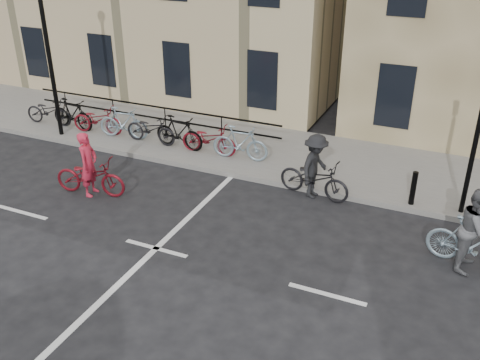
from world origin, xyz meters
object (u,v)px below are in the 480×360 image
at_px(traffic_light, 479,125).
at_px(lamp_post, 46,34).
at_px(cyclist_dark, 315,173).
at_px(cyclist_grey, 475,237).
at_px(cyclist_pink, 90,173).

xyz_separation_m(traffic_light, lamp_post, (-12.70, 0.06, 1.04)).
bearing_deg(cyclist_dark, cyclist_grey, -104.72).
distance_m(lamp_post, cyclist_dark, 9.44).
bearing_deg(traffic_light, cyclist_pink, -163.24).
height_order(lamp_post, cyclist_pink, lamp_post).
bearing_deg(cyclist_pink, lamp_post, 41.09).
relative_size(cyclist_grey, cyclist_dark, 0.97).
xyz_separation_m(cyclist_pink, cyclist_dark, (5.52, 2.33, 0.08)).
distance_m(lamp_post, cyclist_grey, 13.49).
xyz_separation_m(lamp_post, cyclist_pink, (3.49, -2.83, -2.88)).
height_order(traffic_light, cyclist_pink, traffic_light).
xyz_separation_m(lamp_post, cyclist_dark, (9.01, -0.50, -2.79)).
relative_size(traffic_light, cyclist_dark, 1.89).
distance_m(cyclist_grey, cyclist_dark, 4.37).
relative_size(traffic_light, cyclist_pink, 1.88).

